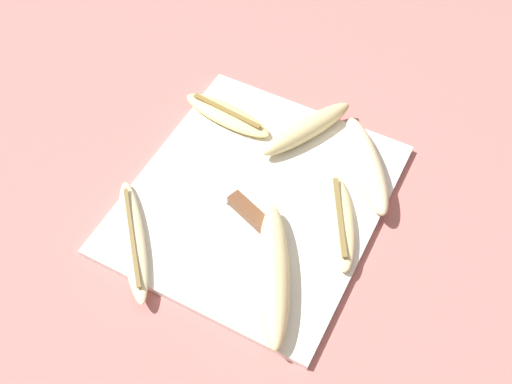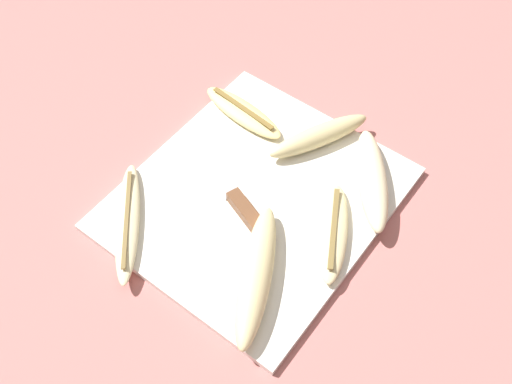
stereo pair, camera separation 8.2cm
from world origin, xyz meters
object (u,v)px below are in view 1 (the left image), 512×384
at_px(banana_mellow_near, 307,129).
at_px(banana_ripe_center, 274,273).
at_px(knife, 244,208).
at_px(banana_cream_curved, 133,239).
at_px(banana_soft_right, 339,221).
at_px(banana_pale_long, 366,164).
at_px(banana_golden_short, 227,115).

distance_m(banana_mellow_near, banana_ripe_center, 0.26).
height_order(knife, banana_ripe_center, banana_ripe_center).
distance_m(banana_mellow_near, banana_cream_curved, 0.31).
bearing_deg(banana_soft_right, knife, 107.83).
bearing_deg(banana_soft_right, banana_pale_long, 1.19).
height_order(banana_soft_right, banana_ripe_center, banana_ripe_center).
bearing_deg(banana_ripe_center, banana_mellow_near, 15.22).
height_order(banana_pale_long, banana_cream_curved, banana_pale_long).
relative_size(banana_pale_long, banana_cream_curved, 1.00).
bearing_deg(banana_mellow_near, knife, 173.80).
height_order(banana_pale_long, banana_soft_right, banana_pale_long).
height_order(banana_ripe_center, banana_golden_short, banana_ripe_center).
relative_size(banana_cream_curved, banana_golden_short, 1.08).
relative_size(knife, banana_pale_long, 1.32).
bearing_deg(banana_cream_curved, banana_ripe_center, -78.83).
bearing_deg(banana_cream_curved, banana_mellow_near, -24.19).
distance_m(knife, banana_mellow_near, 0.17).
relative_size(banana_mellow_near, banana_soft_right, 1.04).
relative_size(banana_ripe_center, banana_cream_curved, 1.19).
height_order(knife, banana_pale_long, banana_pale_long).
height_order(banana_ripe_center, banana_cream_curved, banana_ripe_center).
bearing_deg(banana_pale_long, banana_mellow_near, 77.81).
distance_m(banana_soft_right, banana_cream_curved, 0.28).
height_order(banana_pale_long, banana_golden_short, banana_pale_long).
bearing_deg(banana_cream_curved, banana_soft_right, -56.42).
height_order(knife, banana_soft_right, banana_soft_right).
bearing_deg(banana_cream_curved, banana_pale_long, -41.84).
relative_size(knife, banana_golden_short, 1.41).
height_order(banana_mellow_near, banana_ripe_center, banana_ripe_center).
xyz_separation_m(knife, banana_golden_short, (0.14, 0.11, 0.00)).
relative_size(banana_ripe_center, banana_golden_short, 1.28).
distance_m(knife, banana_ripe_center, 0.12).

